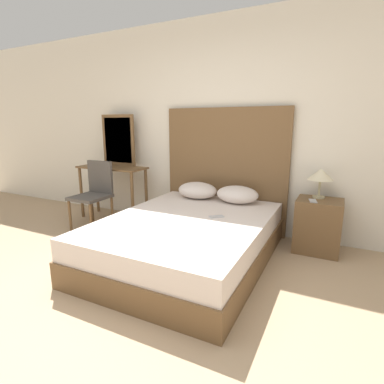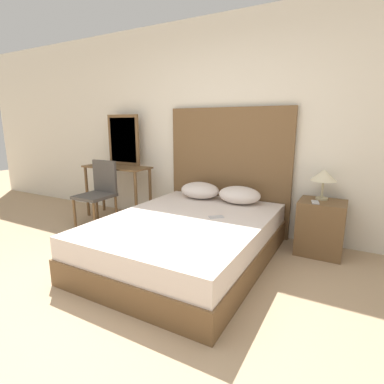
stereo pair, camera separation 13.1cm
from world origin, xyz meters
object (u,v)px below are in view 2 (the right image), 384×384
(bed, at_px, (187,239))
(chair, at_px, (99,190))
(nightstand, at_px, (320,227))
(vanity_desk, at_px, (117,176))
(table_lamp, at_px, (324,176))
(phone_on_bed, at_px, (216,217))
(phone_on_nightstand, at_px, (315,202))

(bed, distance_m, chair, 1.67)
(nightstand, bearing_deg, vanity_desk, -178.64)
(table_lamp, relative_size, vanity_desk, 0.32)
(phone_on_bed, xyz_separation_m, chair, (-1.86, 0.21, 0.05))
(table_lamp, xyz_separation_m, phone_on_nightstand, (-0.04, -0.19, -0.25))
(bed, xyz_separation_m, nightstand, (1.19, 0.83, 0.07))
(nightstand, xyz_separation_m, phone_on_nightstand, (-0.07, -0.10, 0.30))
(nightstand, relative_size, chair, 0.65)
(nightstand, distance_m, table_lamp, 0.56)
(phone_on_bed, relative_size, table_lamp, 0.48)
(nightstand, relative_size, table_lamp, 1.79)
(phone_on_nightstand, height_order, chair, chair)
(table_lamp, xyz_separation_m, vanity_desk, (-2.80, -0.15, -0.21))
(phone_on_nightstand, bearing_deg, vanity_desk, 179.24)
(phone_on_bed, relative_size, vanity_desk, 0.15)
(phone_on_bed, height_order, phone_on_nightstand, phone_on_nightstand)
(nightstand, relative_size, vanity_desk, 0.57)
(chair, bearing_deg, phone_on_bed, -6.53)
(bed, distance_m, vanity_desk, 1.85)
(nightstand, distance_m, vanity_desk, 2.85)
(phone_on_bed, bearing_deg, chair, 173.47)
(nightstand, bearing_deg, table_lamp, 106.39)
(nightstand, xyz_separation_m, table_lamp, (-0.02, 0.08, 0.55))
(bed, height_order, chair, chair)
(bed, relative_size, vanity_desk, 2.02)
(bed, height_order, phone_on_nightstand, phone_on_nightstand)
(chair, bearing_deg, bed, -12.96)
(bed, xyz_separation_m, phone_on_nightstand, (1.12, 0.73, 0.37))
(phone_on_nightstand, relative_size, vanity_desk, 0.16)
(phone_on_bed, bearing_deg, vanity_desk, 162.13)
(phone_on_nightstand, bearing_deg, phone_on_bed, -146.59)
(phone_on_nightstand, xyz_separation_m, chair, (-2.73, -0.36, -0.09))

